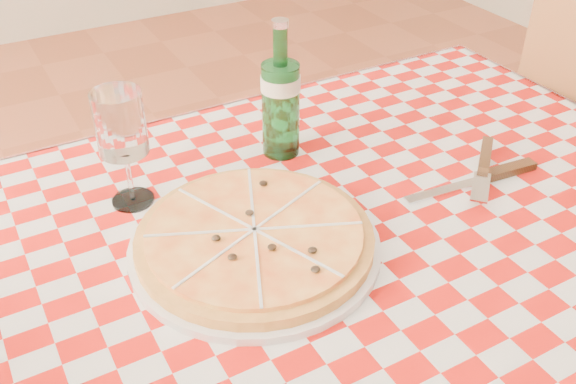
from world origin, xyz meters
name	(u,v)px	position (x,y,z in m)	size (l,w,h in m)	color
dining_table	(320,296)	(0.00, 0.00, 0.66)	(1.20, 0.80, 0.75)	brown
tablecloth	(321,247)	(0.00, 0.00, 0.75)	(1.30, 0.90, 0.01)	#9B0E09
pizza_plate	(255,237)	(-0.09, 0.04, 0.78)	(0.34, 0.34, 0.04)	#BF813F
water_bottle	(281,90)	(0.07, 0.24, 0.87)	(0.07, 0.07, 0.23)	#186228
wine_glass	(125,150)	(-0.20, 0.23, 0.85)	(0.07, 0.07, 0.18)	white
cutlery	(483,174)	(0.30, 0.01, 0.77)	(0.26, 0.21, 0.03)	silver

